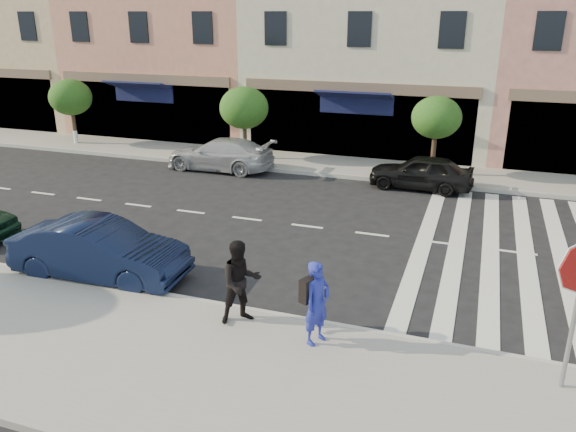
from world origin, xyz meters
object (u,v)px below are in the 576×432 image
Objects in this scene: walker at (241,282)px; car_far_left at (220,154)px; photographer at (317,303)px; car_near_mid at (100,250)px; car_far_mid at (421,172)px.

walker is 0.39× the size of car_far_left.
car_near_mid is at bearing 101.66° from photographer.
photographer is at bearing -0.56° from car_far_mid.
walker reaches higher than car_far_left.
car_far_mid is (8.14, 0.00, -0.02)m from car_far_left.
car_near_mid is at bearing 126.03° from walker.
photographer is at bearing 34.13° from car_far_left.
car_near_mid is 1.16× the size of car_far_mid.
car_far_left is at bearing 6.88° from car_near_mid.
car_near_mid is (-5.86, 1.24, -0.27)m from photographer.
photographer reaches higher than car_near_mid.
walker reaches higher than car_near_mid.
car_near_mid is 0.96× the size of car_far_left.
photographer is 0.45× the size of car_far_mid.
car_far_left is at bearing 77.31° from walker.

